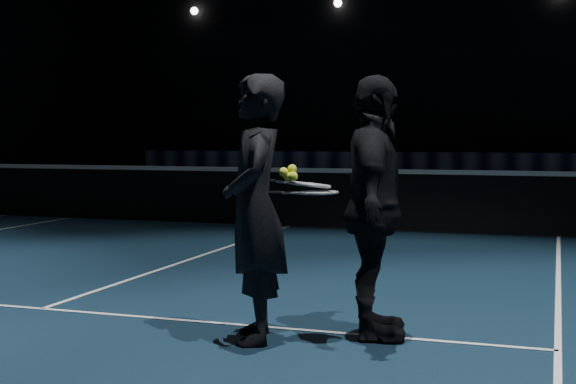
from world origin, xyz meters
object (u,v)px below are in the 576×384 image
at_px(player_b, 374,208).
at_px(racket_lower, 318,193).
at_px(player_a, 255,208).
at_px(racket_upper, 311,185).
at_px(tennis_balls, 291,174).

bearing_deg(player_b, racket_lower, 101.38).
distance_m(player_a, racket_upper, 0.43).
height_order(player_b, tennis_balls, player_b).
relative_size(player_a, player_b, 1.00).
relative_size(player_a, racket_lower, 2.78).
bearing_deg(player_a, racket_upper, 97.18).
distance_m(racket_lower, racket_upper, 0.08).
bearing_deg(racket_upper, racket_lower, -42.66).
xyz_separation_m(player_b, racket_lower, (-0.37, -0.16, 0.11)).
bearing_deg(tennis_balls, player_a, -155.31).
bearing_deg(player_b, player_a, 101.38).
bearing_deg(racket_lower, tennis_balls, 178.53).
distance_m(racket_upper, tennis_balls, 0.17).
bearing_deg(racket_lower, player_b, -0.00).
relative_size(racket_lower, tennis_balls, 5.67).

